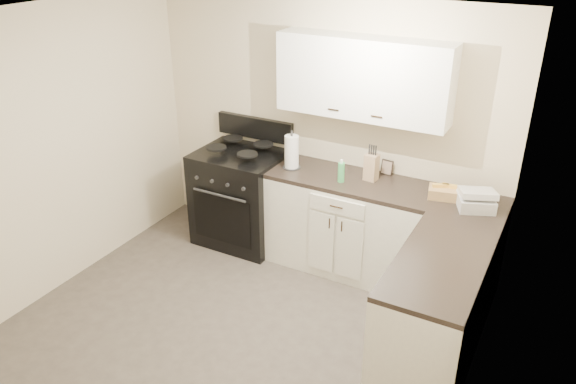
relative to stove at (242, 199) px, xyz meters
The scene contains 19 objects.
floor 1.72m from the stove, 62.72° to the right, with size 3.60×3.60×0.00m, color #473F38.
ceiling 2.63m from the stove, 62.72° to the right, with size 3.60×3.60×0.00m, color white.
wall_back 1.14m from the stove, 23.13° to the left, with size 3.60×3.60×0.00m, color beige.
wall_right 3.06m from the stove, 29.94° to the right, with size 3.60×3.60×0.00m, color beige.
wall_left 1.97m from the stove, 125.17° to the right, with size 3.60×3.60×0.00m, color beige.
base_cabinets_back 1.19m from the stove, ahead, with size 1.55×0.60×0.90m, color silver.
base_cabinets_right 2.35m from the stove, 15.45° to the right, with size 0.60×1.90×0.90m, color silver.
countertop_back 1.27m from the stove, ahead, with size 1.55×0.60×0.04m, color black.
countertop_right 2.39m from the stove, 15.45° to the right, with size 0.60×1.90×0.04m, color black.
upper_cabinets 1.83m from the stove, ahead, with size 1.55×0.30×0.70m, color white.
stove is the anchor object (origin of this frame).
knife_block 1.48m from the stove, ahead, with size 0.11×0.10×0.25m, color tan.
paper_towel 0.87m from the stove, ahead, with size 0.13×0.13×0.32m, color white.
soap_bottle 1.26m from the stove, ahead, with size 0.06×0.06×0.18m, color #46B65E.
picture_frame 1.56m from the stove, 11.04° to the left, with size 0.11×0.01×0.14m, color black.
wicker_basket 2.09m from the stove, ahead, with size 0.27×0.18×0.09m, color tan.
countertop_grill 2.36m from the stove, ahead, with size 0.28×0.26×0.10m, color silver.
oven_mitt_near 2.23m from the stove, 29.48° to the right, with size 0.02×0.17×0.29m, color black.
oven_mitt_far 2.16m from the stove, 26.10° to the right, with size 0.02×0.15×0.27m, color black.
Camera 1 is at (2.13, -2.87, 3.07)m, focal length 35.00 mm.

